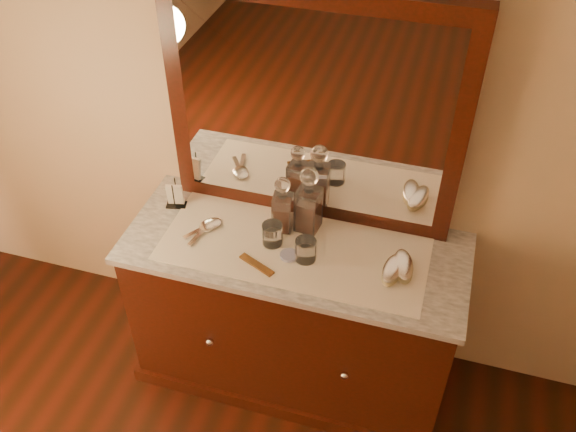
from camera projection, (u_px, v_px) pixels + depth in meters
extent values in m
plane|color=tan|center=(317.00, 95.00, 2.45)|extent=(4.50, 4.50, 0.00)
cube|color=black|center=(294.00, 315.00, 2.89)|extent=(1.40, 0.55, 0.82)
cube|color=black|center=(294.00, 363.00, 3.13)|extent=(1.46, 0.59, 0.08)
sphere|color=silver|center=(210.00, 342.00, 2.72)|extent=(0.04, 0.04, 0.04)
sphere|color=silver|center=(345.00, 376.00, 2.59)|extent=(0.04, 0.04, 0.04)
cube|color=white|center=(295.00, 249.00, 2.61)|extent=(1.44, 0.59, 0.03)
cube|color=black|center=(313.00, 112.00, 2.45)|extent=(1.20, 0.08, 1.00)
cube|color=white|center=(311.00, 117.00, 2.42)|extent=(1.06, 0.01, 0.86)
cube|color=white|center=(294.00, 249.00, 2.58)|extent=(1.10, 0.45, 0.00)
cylinder|color=silver|center=(289.00, 255.00, 2.54)|extent=(0.09, 0.09, 0.01)
cube|color=brown|center=(257.00, 265.00, 2.50)|extent=(0.17, 0.10, 0.01)
cube|color=black|center=(177.00, 205.00, 2.79)|extent=(0.10, 0.07, 0.01)
cylinder|color=black|center=(174.00, 197.00, 2.73)|extent=(0.01, 0.01, 0.13)
cylinder|color=black|center=(176.00, 190.00, 2.77)|extent=(0.01, 0.01, 0.13)
cube|color=white|center=(175.00, 194.00, 2.76)|extent=(0.08, 0.05, 0.11)
cube|color=maroon|center=(283.00, 217.00, 2.64)|extent=(0.07, 0.07, 0.12)
cube|color=white|center=(283.00, 213.00, 2.62)|extent=(0.09, 0.09, 0.17)
cylinder|color=white|center=(283.00, 194.00, 2.56)|extent=(0.04, 0.04, 0.03)
sphere|color=white|center=(282.00, 185.00, 2.52)|extent=(0.07, 0.07, 0.07)
cube|color=maroon|center=(308.00, 215.00, 2.63)|extent=(0.09, 0.09, 0.14)
cube|color=white|center=(308.00, 209.00, 2.61)|extent=(0.11, 0.11, 0.20)
cylinder|color=white|center=(309.00, 187.00, 2.54)|extent=(0.04, 0.04, 0.03)
sphere|color=white|center=(309.00, 176.00, 2.50)|extent=(0.09, 0.09, 0.08)
ellipsoid|color=tan|center=(392.00, 272.00, 2.46)|extent=(0.09, 0.18, 0.03)
ellipsoid|color=silver|center=(393.00, 268.00, 2.45)|extent=(0.09, 0.18, 0.03)
ellipsoid|color=tan|center=(403.00, 268.00, 2.48)|extent=(0.12, 0.19, 0.03)
ellipsoid|color=silver|center=(403.00, 264.00, 2.46)|extent=(0.12, 0.19, 0.03)
ellipsoid|color=silver|center=(209.00, 225.00, 2.68)|extent=(0.09, 0.11, 0.02)
cube|color=silver|center=(197.00, 237.00, 2.62)|extent=(0.05, 0.12, 0.01)
ellipsoid|color=silver|center=(212.00, 224.00, 2.68)|extent=(0.11, 0.12, 0.02)
cube|color=silver|center=(196.00, 232.00, 2.65)|extent=(0.08, 0.11, 0.01)
cylinder|color=white|center=(272.00, 234.00, 2.58)|extent=(0.09, 0.09, 0.10)
cylinder|color=white|center=(306.00, 250.00, 2.51)|extent=(0.09, 0.09, 0.10)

